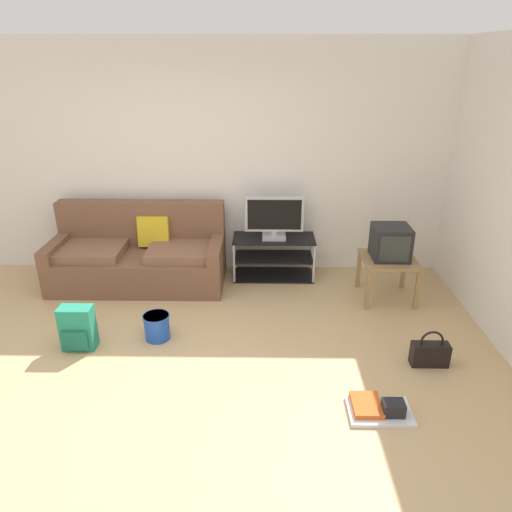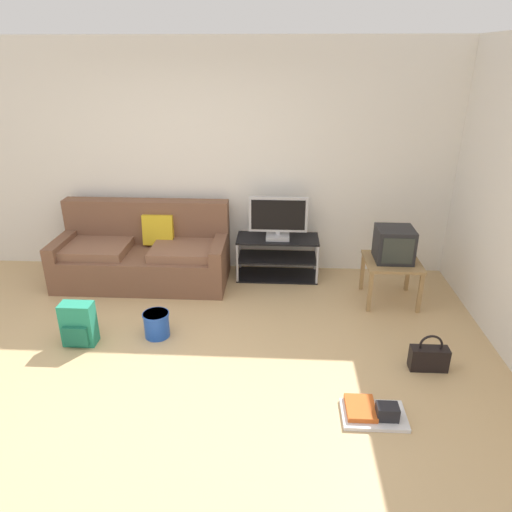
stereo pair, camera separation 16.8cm
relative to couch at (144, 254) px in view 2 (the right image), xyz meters
The scene contains 11 objects.
ground_plane 2.08m from the couch, 72.59° to the right, with size 9.00×9.80×0.02m, color tan.
wall_back 1.29m from the couch, 38.83° to the left, with size 9.00×0.10×2.70m, color silver.
couch is the anchor object (origin of this frame).
tv_stand 1.59m from the couch, ahead, with size 0.97×0.43×0.50m.
flat_tv 1.64m from the couch, ahead, with size 0.68×0.22×0.51m.
side_table 2.83m from the couch, ahead, with size 0.57×0.57×0.48m.
crt_tv 2.85m from the couch, ahead, with size 0.38×0.38×0.36m.
backpack 1.41m from the couch, 99.91° to the right, with size 0.30×0.24×0.42m.
handbag 3.32m from the couch, 28.82° to the right, with size 0.32×0.12×0.34m.
cleaning_bucket 1.31m from the couch, 69.99° to the right, with size 0.25×0.25×0.25m.
floor_tray 3.23m from the couch, 43.56° to the right, with size 0.48×0.33×0.14m.
Camera 2 is at (1.00, -3.06, 2.50)m, focal length 32.94 mm.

